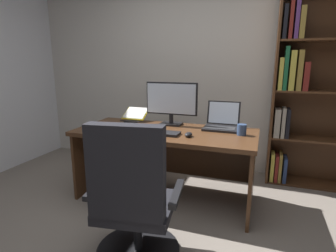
% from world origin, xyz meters
% --- Properties ---
extents(wall_back, '(5.41, 0.12, 2.70)m').
position_xyz_m(wall_back, '(0.00, 1.99, 1.35)').
color(wall_back, beige).
rests_on(wall_back, ground).
extents(desk, '(1.75, 0.76, 0.72)m').
position_xyz_m(desk, '(-0.20, 0.99, 0.53)').
color(desk, '#4C2D19').
rests_on(desk, ground).
extents(bookshelf, '(1.00, 0.31, 2.12)m').
position_xyz_m(bookshelf, '(1.14, 1.77, 1.08)').
color(bookshelf, '#4C2D19').
rests_on(bookshelf, ground).
extents(office_chair, '(0.66, 0.60, 1.01)m').
position_xyz_m(office_chair, '(-0.08, -0.05, 0.43)').
color(office_chair, black).
rests_on(office_chair, ground).
extents(monitor, '(0.56, 0.16, 0.45)m').
position_xyz_m(monitor, '(-0.23, 1.16, 0.95)').
color(monitor, black).
rests_on(monitor, desk).
extents(laptop, '(0.33, 0.32, 0.26)m').
position_xyz_m(laptop, '(0.30, 1.17, 0.77)').
color(laptop, black).
rests_on(laptop, desk).
extents(keyboard, '(0.42, 0.15, 0.02)m').
position_xyz_m(keyboard, '(-0.23, 0.76, 0.73)').
color(keyboard, black).
rests_on(keyboard, desk).
extents(computer_mouse, '(0.06, 0.10, 0.04)m').
position_xyz_m(computer_mouse, '(0.07, 0.76, 0.74)').
color(computer_mouse, black).
rests_on(computer_mouse, desk).
extents(reading_stand_with_book, '(0.27, 0.27, 0.14)m').
position_xyz_m(reading_stand_with_book, '(-0.68, 1.22, 0.78)').
color(reading_stand_with_book, black).
rests_on(reading_stand_with_book, desk).
extents(open_binder, '(0.47, 0.36, 0.02)m').
position_xyz_m(open_binder, '(-0.71, 0.71, 0.73)').
color(open_binder, orange).
rests_on(open_binder, desk).
extents(notepad, '(0.15, 0.21, 0.01)m').
position_xyz_m(notepad, '(-0.50, 0.90, 0.72)').
color(notepad, silver).
rests_on(notepad, desk).
extents(pen, '(0.14, 0.03, 0.01)m').
position_xyz_m(pen, '(-0.48, 0.90, 0.73)').
color(pen, black).
rests_on(pen, notepad).
extents(coffee_mug, '(0.08, 0.08, 0.10)m').
position_xyz_m(coffee_mug, '(0.52, 0.97, 0.77)').
color(coffee_mug, '#334C7A').
rests_on(coffee_mug, desk).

